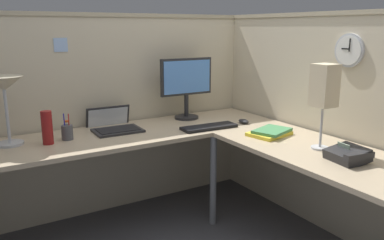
{
  "coord_description": "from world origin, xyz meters",
  "views": [
    {
      "loc": [
        -1.41,
        -2.13,
        1.47
      ],
      "look_at": [
        0.01,
        0.22,
        0.82
      ],
      "focal_mm": 36.88,
      "sensor_mm": 36.0,
      "label": 1
    }
  ],
  "objects_px": {
    "monitor": "(186,84)",
    "wall_clock": "(350,50)",
    "computer_mouse": "(244,121)",
    "book_stack": "(270,132)",
    "office_phone": "(348,155)",
    "pen_cup": "(67,132)",
    "desk_lamp_dome": "(4,89)",
    "desk_lamp_paper": "(324,88)",
    "laptop": "(113,126)",
    "thermos_flask": "(47,128)",
    "keyboard": "(209,127)"
  },
  "relations": [
    {
      "from": "monitor",
      "to": "wall_clock",
      "type": "xyz_separation_m",
      "value": [
        0.61,
        -1.08,
        0.3
      ]
    },
    {
      "from": "computer_mouse",
      "to": "book_stack",
      "type": "height_order",
      "value": "book_stack"
    },
    {
      "from": "office_phone",
      "to": "pen_cup",
      "type": "bearing_deg",
      "value": 134.29
    },
    {
      "from": "pen_cup",
      "to": "office_phone",
      "type": "bearing_deg",
      "value": -45.71
    },
    {
      "from": "desk_lamp_dome",
      "to": "desk_lamp_paper",
      "type": "height_order",
      "value": "desk_lamp_paper"
    },
    {
      "from": "office_phone",
      "to": "desk_lamp_paper",
      "type": "height_order",
      "value": "desk_lamp_paper"
    },
    {
      "from": "monitor",
      "to": "laptop",
      "type": "height_order",
      "value": "monitor"
    },
    {
      "from": "thermos_flask",
      "to": "pen_cup",
      "type": "bearing_deg",
      "value": 16.0
    },
    {
      "from": "laptop",
      "to": "computer_mouse",
      "type": "distance_m",
      "value": 1.01
    },
    {
      "from": "desk_lamp_dome",
      "to": "laptop",
      "type": "bearing_deg",
      "value": 3.97
    },
    {
      "from": "laptop",
      "to": "wall_clock",
      "type": "bearing_deg",
      "value": -40.28
    },
    {
      "from": "keyboard",
      "to": "pen_cup",
      "type": "distance_m",
      "value": 1.02
    },
    {
      "from": "laptop",
      "to": "wall_clock",
      "type": "distance_m",
      "value": 1.74
    },
    {
      "from": "laptop",
      "to": "thermos_flask",
      "type": "xyz_separation_m",
      "value": [
        -0.5,
        -0.16,
        0.09
      ]
    },
    {
      "from": "desk_lamp_dome",
      "to": "desk_lamp_paper",
      "type": "relative_size",
      "value": 0.84
    },
    {
      "from": "keyboard",
      "to": "desk_lamp_dome",
      "type": "height_order",
      "value": "desk_lamp_dome"
    },
    {
      "from": "laptop",
      "to": "desk_lamp_paper",
      "type": "relative_size",
      "value": 0.73
    },
    {
      "from": "monitor",
      "to": "desk_lamp_dome",
      "type": "distance_m",
      "value": 1.37
    },
    {
      "from": "pen_cup",
      "to": "laptop",
      "type": "bearing_deg",
      "value": 17.89
    },
    {
      "from": "laptop",
      "to": "keyboard",
      "type": "height_order",
      "value": "laptop"
    },
    {
      "from": "laptop",
      "to": "pen_cup",
      "type": "relative_size",
      "value": 2.16
    },
    {
      "from": "monitor",
      "to": "computer_mouse",
      "type": "xyz_separation_m",
      "value": [
        0.3,
        -0.39,
        -0.28
      ]
    },
    {
      "from": "monitor",
      "to": "desk_lamp_paper",
      "type": "relative_size",
      "value": 0.94
    },
    {
      "from": "computer_mouse",
      "to": "desk_lamp_dome",
      "type": "bearing_deg",
      "value": 169.02
    },
    {
      "from": "keyboard",
      "to": "computer_mouse",
      "type": "relative_size",
      "value": 4.13
    },
    {
      "from": "monitor",
      "to": "office_phone",
      "type": "bearing_deg",
      "value": -80.63
    },
    {
      "from": "keyboard",
      "to": "desk_lamp_paper",
      "type": "relative_size",
      "value": 0.81
    },
    {
      "from": "office_phone",
      "to": "thermos_flask",
      "type": "bearing_deg",
      "value": 138.08
    },
    {
      "from": "laptop",
      "to": "computer_mouse",
      "type": "relative_size",
      "value": 3.74
    },
    {
      "from": "monitor",
      "to": "keyboard",
      "type": "xyz_separation_m",
      "value": [
        -0.03,
        -0.38,
        -0.28
      ]
    },
    {
      "from": "desk_lamp_dome",
      "to": "desk_lamp_paper",
      "type": "bearing_deg",
      "value": -33.55
    },
    {
      "from": "thermos_flask",
      "to": "book_stack",
      "type": "height_order",
      "value": "thermos_flask"
    },
    {
      "from": "desk_lamp_dome",
      "to": "book_stack",
      "type": "relative_size",
      "value": 1.36
    },
    {
      "from": "pen_cup",
      "to": "computer_mouse",
      "type": "bearing_deg",
      "value": -10.93
    },
    {
      "from": "laptop",
      "to": "monitor",
      "type": "bearing_deg",
      "value": 1.32
    },
    {
      "from": "laptop",
      "to": "office_phone",
      "type": "xyz_separation_m",
      "value": [
        0.88,
        -1.4,
        0.01
      ]
    },
    {
      "from": "desk_lamp_dome",
      "to": "pen_cup",
      "type": "relative_size",
      "value": 2.47
    },
    {
      "from": "monitor",
      "to": "computer_mouse",
      "type": "height_order",
      "value": "monitor"
    },
    {
      "from": "keyboard",
      "to": "office_phone",
      "type": "relative_size",
      "value": 1.88
    },
    {
      "from": "laptop",
      "to": "office_phone",
      "type": "distance_m",
      "value": 1.65
    },
    {
      "from": "pen_cup",
      "to": "desk_lamp_paper",
      "type": "bearing_deg",
      "value": -38.25
    },
    {
      "from": "keyboard",
      "to": "thermos_flask",
      "type": "xyz_separation_m",
      "value": [
        -1.12,
        0.21,
        0.1
      ]
    },
    {
      "from": "thermos_flask",
      "to": "desk_lamp_paper",
      "type": "distance_m",
      "value": 1.76
    },
    {
      "from": "laptop",
      "to": "desk_lamp_paper",
      "type": "bearing_deg",
      "value": -50.83
    },
    {
      "from": "laptop",
      "to": "wall_clock",
      "type": "xyz_separation_m",
      "value": [
        1.25,
        -1.06,
        0.57
      ]
    },
    {
      "from": "book_stack",
      "to": "desk_lamp_dome",
      "type": "bearing_deg",
      "value": 156.44
    },
    {
      "from": "desk_lamp_paper",
      "to": "keyboard",
      "type": "bearing_deg",
      "value": 111.83
    },
    {
      "from": "pen_cup",
      "to": "thermos_flask",
      "type": "relative_size",
      "value": 0.82
    },
    {
      "from": "desk_lamp_dome",
      "to": "office_phone",
      "type": "relative_size",
      "value": 1.95
    },
    {
      "from": "computer_mouse",
      "to": "desk_lamp_paper",
      "type": "bearing_deg",
      "value": -90.7
    }
  ]
}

